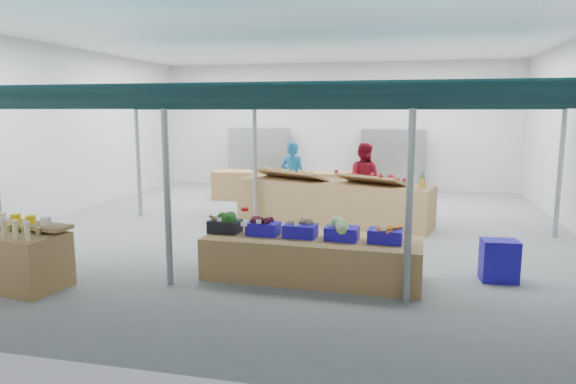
% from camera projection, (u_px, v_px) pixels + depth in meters
% --- Properties ---
extents(floor, '(13.00, 13.00, 0.00)m').
position_uv_depth(floor, '(292.00, 229.00, 11.44)').
color(floor, gray).
rests_on(floor, ground).
extents(hall, '(13.00, 13.00, 13.00)m').
position_uv_depth(hall, '(305.00, 109.00, 12.41)').
color(hall, silver).
rests_on(hall, ground).
extents(pole_grid, '(10.00, 4.60, 3.00)m').
position_uv_depth(pole_grid, '(311.00, 155.00, 9.30)').
color(pole_grid, gray).
rests_on(pole_grid, floor).
extents(awnings, '(9.50, 7.08, 0.30)m').
position_uv_depth(awnings, '(312.00, 101.00, 9.15)').
color(awnings, black).
rests_on(awnings, pole_grid).
extents(back_shelving_left, '(2.00, 0.50, 2.00)m').
position_uv_depth(back_shelving_left, '(260.00, 158.00, 17.62)').
color(back_shelving_left, '#B23F33').
rests_on(back_shelving_left, floor).
extents(back_shelving_right, '(2.00, 0.50, 2.00)m').
position_uv_depth(back_shelving_right, '(393.00, 161.00, 16.60)').
color(back_shelving_right, '#B23F33').
rests_on(back_shelving_right, floor).
extents(bottle_shelf, '(1.95, 1.35, 1.10)m').
position_uv_depth(bottle_shelf, '(9.00, 256.00, 7.72)').
color(bottle_shelf, olive).
rests_on(bottle_shelf, floor).
extents(veg_counter, '(3.39, 1.22, 0.65)m').
position_uv_depth(veg_counter, '(312.00, 258.00, 8.03)').
color(veg_counter, olive).
rests_on(veg_counter, floor).
extents(fruit_counter, '(4.69, 2.10, 0.98)m').
position_uv_depth(fruit_counter, '(333.00, 203.00, 11.97)').
color(fruit_counter, olive).
rests_on(fruit_counter, floor).
extents(far_counter, '(4.72, 1.33, 0.84)m').
position_uv_depth(far_counter, '(292.00, 186.00, 15.12)').
color(far_counter, olive).
rests_on(far_counter, floor).
extents(crate_stack, '(0.57, 0.43, 0.65)m').
position_uv_depth(crate_stack, '(499.00, 261.00, 7.90)').
color(crate_stack, '#1B0FA6').
rests_on(crate_stack, floor).
extents(vendor_left, '(0.75, 0.58, 1.83)m').
position_uv_depth(vendor_left, '(293.00, 177.00, 13.23)').
color(vendor_left, '#1D76BD').
rests_on(vendor_left, floor).
extents(vendor_right, '(1.02, 0.88, 1.83)m').
position_uv_depth(vendor_right, '(363.00, 179.00, 12.83)').
color(vendor_right, maroon).
rests_on(vendor_right, floor).
extents(crate_broccoli, '(0.52, 0.42, 0.35)m').
position_uv_depth(crate_broccoli, '(225.00, 223.00, 8.32)').
color(crate_broccoli, black).
rests_on(crate_broccoli, veg_counter).
extents(crate_beets, '(0.52, 0.42, 0.29)m').
position_uv_depth(crate_beets, '(263.00, 226.00, 8.16)').
color(crate_beets, '#1B0FA6').
rests_on(crate_beets, veg_counter).
extents(crate_celeriac, '(0.52, 0.42, 0.31)m').
position_uv_depth(crate_celeriac, '(300.00, 228.00, 8.00)').
color(crate_celeriac, '#1B0FA6').
rests_on(crate_celeriac, veg_counter).
extents(crate_cabbage, '(0.52, 0.42, 0.35)m').
position_uv_depth(crate_cabbage, '(342.00, 230.00, 7.83)').
color(crate_cabbage, '#1B0FA6').
rests_on(crate_cabbage, veg_counter).
extents(crate_carrots, '(0.52, 0.42, 0.29)m').
position_uv_depth(crate_carrots, '(385.00, 235.00, 7.68)').
color(crate_carrots, '#1B0FA6').
rests_on(crate_carrots, veg_counter).
extents(sparrow, '(0.12, 0.09, 0.11)m').
position_uv_depth(sparrow, '(213.00, 218.00, 8.23)').
color(sparrow, brown).
rests_on(sparrow, crate_broccoli).
extents(pole_ribbon, '(0.12, 0.12, 0.28)m').
position_uv_depth(pole_ribbon, '(245.00, 211.00, 7.93)').
color(pole_ribbon, red).
rests_on(pole_ribbon, pole_grid).
extents(apple_heap_yellow, '(2.01, 1.47, 0.27)m').
position_uv_depth(apple_heap_yellow, '(289.00, 173.00, 12.25)').
color(apple_heap_yellow, '#997247').
rests_on(apple_heap_yellow, fruit_counter).
extents(apple_heap_red, '(1.65, 1.29, 0.27)m').
position_uv_depth(apple_heap_red, '(370.00, 178.00, 11.37)').
color(apple_heap_red, '#997247').
rests_on(apple_heap_red, fruit_counter).
extents(pineapple, '(0.14, 0.14, 0.39)m').
position_uv_depth(pineapple, '(422.00, 180.00, 10.86)').
color(pineapple, '#8C6019').
rests_on(pineapple, fruit_counter).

